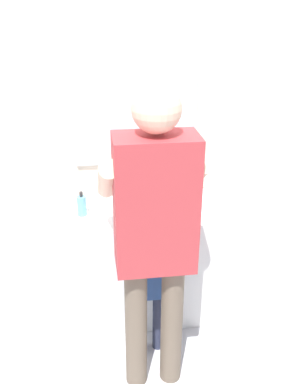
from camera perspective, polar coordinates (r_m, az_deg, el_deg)
ground_plane at (r=3.16m, az=0.37°, el=-17.93°), size 14.00×14.00×0.00m
back_wall at (r=3.03m, az=-1.18°, el=9.69°), size 4.40×0.10×2.70m
vanity_cabinet at (r=3.14m, az=-0.36°, el=-8.79°), size 1.23×0.54×0.81m
sink_basin at (r=2.89m, az=-0.34°, el=-1.41°), size 0.34×0.34×0.11m
faucet at (r=3.06m, az=-0.82°, el=0.71°), size 0.18×0.14×0.18m
toothbrush_cup at (r=2.98m, az=6.51°, el=-0.79°), size 0.07×0.07×0.21m
soap_bottle at (r=2.86m, az=-8.01°, el=-1.73°), size 0.06×0.06×0.16m
child_toddler at (r=2.73m, az=0.70°, el=-10.74°), size 0.29×0.29×0.94m
adult_parent at (r=2.26m, az=1.38°, el=-3.93°), size 0.55×0.57×1.77m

